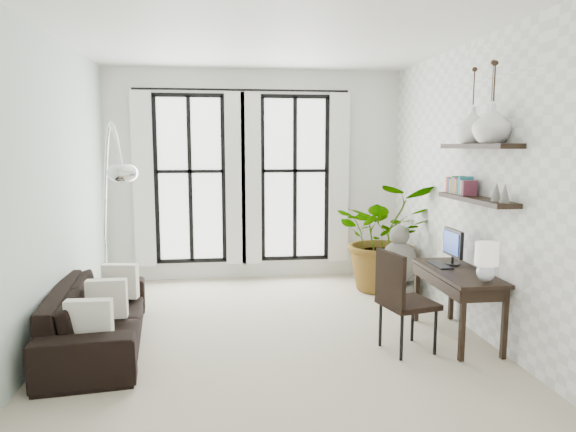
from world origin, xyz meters
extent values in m
plane|color=beige|center=(0.00, 0.00, 0.00)|extent=(5.00, 5.00, 0.00)
plane|color=white|center=(0.00, 0.00, 3.20)|extent=(5.00, 5.00, 0.00)
plane|color=silver|center=(-2.25, 0.00, 1.60)|extent=(0.00, 5.00, 5.00)
plane|color=white|center=(2.25, 0.00, 1.60)|extent=(0.00, 5.00, 5.00)
plane|color=white|center=(0.00, 2.50, 1.60)|extent=(4.50, 0.00, 4.50)
cube|color=white|center=(-1.00, 2.47, 1.55)|extent=(1.00, 0.02, 2.50)
cube|color=white|center=(-1.68, 2.37, 1.55)|extent=(0.30, 0.04, 2.60)
cube|color=white|center=(-0.32, 2.37, 1.55)|extent=(0.30, 0.04, 2.60)
cube|color=white|center=(0.60, 2.47, 1.55)|extent=(1.00, 0.02, 2.50)
cube|color=white|center=(-0.08, 2.37, 1.55)|extent=(0.30, 0.04, 2.60)
cube|color=white|center=(1.28, 2.37, 1.55)|extent=(0.30, 0.04, 2.60)
cylinder|color=black|center=(-0.20, 2.38, 2.88)|extent=(3.20, 0.03, 0.03)
cube|color=black|center=(2.11, -0.39, 1.50)|extent=(0.25, 1.30, 0.05)
cube|color=black|center=(2.11, -0.39, 2.05)|extent=(0.25, 1.30, 0.05)
cube|color=#CB4532|center=(2.11, 0.16, 1.61)|extent=(0.16, 0.04, 0.18)
cube|color=#314DAD|center=(2.11, 0.11, 1.61)|extent=(0.16, 0.04, 0.18)
cube|color=orange|center=(2.11, 0.07, 1.61)|extent=(0.16, 0.04, 0.18)
cube|color=green|center=(2.11, 0.02, 1.61)|extent=(0.16, 0.04, 0.18)
cube|color=#C153C1|center=(2.11, -0.02, 1.61)|extent=(0.16, 0.04, 0.18)
cube|color=gold|center=(2.11, -0.07, 1.61)|extent=(0.16, 0.04, 0.18)
cube|color=#515151|center=(2.11, -0.11, 1.61)|extent=(0.16, 0.04, 0.18)
cube|color=teal|center=(2.11, -0.16, 1.61)|extent=(0.16, 0.04, 0.18)
cube|color=tan|center=(2.11, -0.20, 1.61)|extent=(0.16, 0.04, 0.18)
cube|color=brown|center=(2.11, -0.25, 1.61)|extent=(0.16, 0.04, 0.18)
cone|color=slate|center=(2.11, -0.79, 1.61)|extent=(0.10, 0.10, 0.18)
cone|color=slate|center=(2.11, -0.94, 1.61)|extent=(0.10, 0.10, 0.18)
imported|color=black|center=(-1.80, -0.14, 0.32)|extent=(1.10, 2.28, 0.64)
cube|color=silver|center=(-1.70, -0.84, 0.50)|extent=(0.40, 0.12, 0.40)
cube|color=silver|center=(-1.70, -0.14, 0.50)|extent=(0.40, 0.12, 0.40)
cube|color=silver|center=(-1.70, 0.56, 0.50)|extent=(0.40, 0.12, 0.40)
imported|color=#2D7228|center=(1.77, 1.56, 0.77)|extent=(1.57, 1.41, 1.55)
cube|color=black|center=(1.95, -0.39, 0.73)|extent=(0.53, 1.26, 0.04)
cube|color=black|center=(1.93, -0.39, 0.64)|extent=(0.49, 1.21, 0.12)
cube|color=black|center=(1.74, -0.97, 0.36)|extent=(0.05, 0.05, 0.70)
cube|color=black|center=(2.16, -0.97, 0.36)|extent=(0.05, 0.05, 0.70)
cube|color=black|center=(1.74, 0.19, 0.36)|extent=(0.05, 0.05, 0.70)
cube|color=black|center=(2.16, 0.19, 0.36)|extent=(0.05, 0.05, 0.70)
cube|color=black|center=(2.00, -0.15, 1.00)|extent=(0.04, 0.42, 0.30)
cube|color=navy|center=(1.97, -0.15, 1.00)|extent=(0.00, 0.36, 0.24)
cube|color=black|center=(1.85, -0.15, 0.76)|extent=(0.15, 0.40, 0.02)
sphere|color=silver|center=(2.00, -0.88, 0.84)|extent=(0.18, 0.18, 0.18)
cylinder|color=white|center=(2.00, -0.88, 1.03)|extent=(0.22, 0.22, 0.22)
cube|color=black|center=(1.32, -0.64, 0.49)|extent=(0.59, 0.59, 0.05)
cube|color=black|center=(1.11, -0.69, 0.76)|extent=(0.16, 0.48, 0.54)
cylinder|color=black|center=(1.13, -0.83, 0.23)|extent=(0.03, 0.03, 0.45)
cylinder|color=black|center=(1.52, -0.83, 0.23)|extent=(0.03, 0.03, 0.45)
cylinder|color=black|center=(1.13, -0.44, 0.23)|extent=(0.03, 0.03, 0.45)
cylinder|color=black|center=(1.52, -0.44, 0.23)|extent=(0.03, 0.03, 0.45)
cylinder|color=silver|center=(-1.90, 0.76, 0.05)|extent=(0.35, 0.35, 0.10)
cylinder|color=silver|center=(-1.90, 0.76, 0.53)|extent=(0.03, 0.03, 0.96)
ellipsoid|color=silver|center=(-1.50, -0.09, 1.78)|extent=(0.31, 0.31, 0.20)
cylinder|color=slate|center=(1.88, 1.24, 0.08)|extent=(0.55, 0.55, 0.16)
ellipsoid|color=slate|center=(1.88, 1.24, 0.46)|extent=(0.49, 0.49, 0.60)
sphere|color=slate|center=(1.88, 1.24, 0.85)|extent=(0.27, 0.27, 0.27)
imported|color=white|center=(2.11, -0.64, 2.27)|extent=(0.37, 0.37, 0.38)
imported|color=white|center=(2.11, -0.24, 2.27)|extent=(0.37, 0.37, 0.38)
camera|label=1|loc=(-0.48, -5.42, 2.04)|focal=32.00mm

